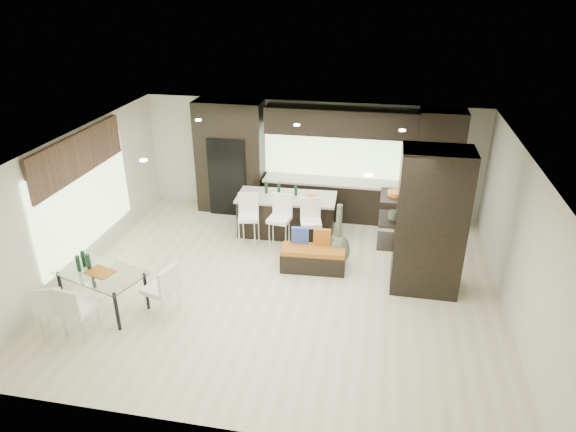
% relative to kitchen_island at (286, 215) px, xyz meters
% --- Properties ---
extents(ground, '(8.00, 8.00, 0.00)m').
position_rel_kitchen_island_xyz_m(ground, '(0.32, -2.11, -0.45)').
color(ground, beige).
rests_on(ground, ground).
extents(back_wall, '(8.00, 0.02, 2.70)m').
position_rel_kitchen_island_xyz_m(back_wall, '(0.32, 1.39, 0.90)').
color(back_wall, silver).
rests_on(back_wall, ground).
extents(left_wall, '(0.02, 7.00, 2.70)m').
position_rel_kitchen_island_xyz_m(left_wall, '(-3.68, -2.11, 0.90)').
color(left_wall, silver).
rests_on(left_wall, ground).
extents(right_wall, '(0.02, 7.00, 2.70)m').
position_rel_kitchen_island_xyz_m(right_wall, '(4.32, -2.11, 0.90)').
color(right_wall, silver).
rests_on(right_wall, ground).
extents(ceiling, '(8.00, 7.00, 0.02)m').
position_rel_kitchen_island_xyz_m(ceiling, '(0.32, -2.11, 2.25)').
color(ceiling, white).
rests_on(ceiling, ground).
extents(window_left, '(0.04, 3.20, 1.90)m').
position_rel_kitchen_island_xyz_m(window_left, '(-3.64, -1.91, 0.90)').
color(window_left, '#B2D199').
rests_on(window_left, left_wall).
extents(window_back, '(3.40, 0.04, 1.20)m').
position_rel_kitchen_island_xyz_m(window_back, '(0.92, 1.35, 1.10)').
color(window_back, '#B2D199').
rests_on(window_back, back_wall).
extents(stone_accent, '(0.08, 3.00, 0.80)m').
position_rel_kitchen_island_xyz_m(stone_accent, '(-3.61, -1.91, 1.80)').
color(stone_accent, brown).
rests_on(stone_accent, left_wall).
extents(ceiling_spots, '(4.00, 3.00, 0.02)m').
position_rel_kitchen_island_xyz_m(ceiling_spots, '(0.32, -1.86, 2.23)').
color(ceiling_spots, white).
rests_on(ceiling_spots, ceiling).
extents(back_cabinetry, '(6.80, 0.68, 2.70)m').
position_rel_kitchen_island_xyz_m(back_cabinetry, '(0.82, 1.06, 0.90)').
color(back_cabinetry, black).
rests_on(back_cabinetry, ground).
extents(refrigerator, '(0.90, 0.68, 1.90)m').
position_rel_kitchen_island_xyz_m(refrigerator, '(-1.58, 1.01, 0.50)').
color(refrigerator, black).
rests_on(refrigerator, ground).
extents(partition_column, '(1.20, 0.80, 2.70)m').
position_rel_kitchen_island_xyz_m(partition_column, '(2.92, -1.71, 0.90)').
color(partition_column, black).
rests_on(partition_column, ground).
extents(kitchen_island, '(2.20, 1.02, 0.90)m').
position_rel_kitchen_island_xyz_m(kitchen_island, '(0.00, 0.00, 0.00)').
color(kitchen_island, black).
rests_on(kitchen_island, ground).
extents(stool_left, '(0.50, 0.50, 0.95)m').
position_rel_kitchen_island_xyz_m(stool_left, '(-0.66, -0.77, 0.02)').
color(stool_left, white).
rests_on(stool_left, ground).
extents(stool_mid, '(0.49, 0.49, 0.98)m').
position_rel_kitchen_island_xyz_m(stool_mid, '(-0.00, -0.78, 0.04)').
color(stool_mid, white).
rests_on(stool_mid, ground).
extents(stool_right, '(0.50, 0.50, 0.95)m').
position_rel_kitchen_island_xyz_m(stool_right, '(0.66, -0.77, 0.02)').
color(stool_right, white).
rests_on(stool_right, ground).
extents(bench, '(1.29, 0.55, 0.49)m').
position_rel_kitchen_island_xyz_m(bench, '(0.82, -1.47, -0.21)').
color(bench, black).
rests_on(bench, ground).
extents(floor_vase, '(0.61, 0.61, 1.32)m').
position_rel_kitchen_island_xyz_m(floor_vase, '(1.28, -1.18, 0.21)').
color(floor_vase, '#4B5A40').
rests_on(floor_vase, ground).
extents(dining_table, '(1.68, 1.26, 0.72)m').
position_rel_kitchen_island_xyz_m(dining_table, '(-2.56, -3.43, -0.09)').
color(dining_table, white).
rests_on(dining_table, ground).
extents(chair_near, '(0.55, 0.55, 0.90)m').
position_rel_kitchen_island_xyz_m(chair_near, '(-2.56, -4.17, -0.00)').
color(chair_near, white).
rests_on(chair_near, ground).
extents(chair_far, '(0.61, 0.61, 0.86)m').
position_rel_kitchen_island_xyz_m(chair_far, '(-3.03, -4.16, -0.02)').
color(chair_far, white).
rests_on(chair_far, ground).
extents(chair_end, '(0.62, 0.62, 0.91)m').
position_rel_kitchen_island_xyz_m(chair_end, '(-1.49, -3.43, 0.01)').
color(chair_end, white).
rests_on(chair_end, ground).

